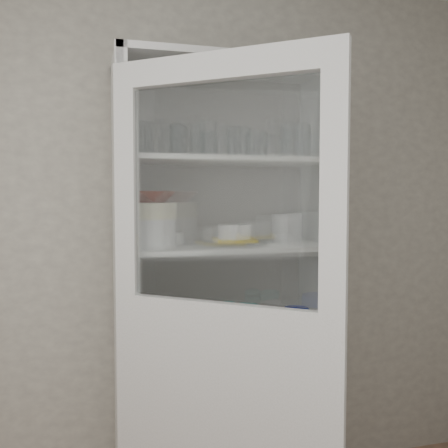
{
  "coord_description": "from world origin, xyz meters",
  "views": [
    {
      "loc": [
        -0.42,
        -0.97,
        1.49
      ],
      "look_at": [
        0.2,
        1.27,
        1.36
      ],
      "focal_mm": 40.0,
      "sensor_mm": 36.0,
      "label": 1
    }
  ],
  "objects": [
    {
      "name": "pantry_cabinet",
      "position": [
        0.2,
        1.34,
        0.94
      ],
      "size": [
        1.0,
        0.45,
        2.1
      ],
      "color": "silver",
      "rests_on": "floor"
    },
    {
      "name": "plate_stack_back",
      "position": [
        -0.07,
        1.4,
        1.29
      ],
      "size": [
        0.2,
        0.2,
        0.06
      ],
      "primitive_type": "cylinder",
      "color": "white",
      "rests_on": "shelf_plates"
    },
    {
      "name": "goblet_2",
      "position": [
        0.43,
        1.35,
        1.74
      ],
      "size": [
        0.07,
        0.07,
        0.15
      ],
      "primitive_type": null,
      "color": "silver",
      "rests_on": "shelf_glass"
    },
    {
      "name": "tumbler_10",
      "position": [
        0.12,
        1.28,
        1.72
      ],
      "size": [
        0.08,
        0.08,
        0.12
      ],
      "primitive_type": "cylinder",
      "rotation": [
        0.0,
        0.0,
        0.35
      ],
      "color": "silver",
      "rests_on": "shelf_glass"
    },
    {
      "name": "plate_stack_front",
      "position": [
        -0.15,
        1.23,
        1.32
      ],
      "size": [
        0.22,
        0.22,
        0.13
      ],
      "primitive_type": "cylinder",
      "color": "white",
      "rests_on": "shelf_plates"
    },
    {
      "name": "tumbler_0",
      "position": [
        -0.21,
        1.12,
        1.73
      ],
      "size": [
        0.09,
        0.09,
        0.14
      ],
      "primitive_type": "cylinder",
      "rotation": [
        0.0,
        0.0,
        -0.39
      ],
      "color": "silver",
      "rests_on": "shelf_glass"
    },
    {
      "name": "white_ramekin",
      "position": [
        0.24,
        1.23,
        1.32
      ],
      "size": [
        0.2,
        0.2,
        0.07
      ],
      "primitive_type": "cylinder",
      "rotation": [
        0.0,
        0.0,
        -0.37
      ],
      "color": "white",
      "rests_on": "yellow_trivet"
    },
    {
      "name": "measuring_cups",
      "position": [
        -0.02,
        1.17,
        0.88
      ],
      "size": [
        0.1,
        0.1,
        0.04
      ],
      "primitive_type": "cylinder",
      "color": "#B5B5B5",
      "rests_on": "shelf_mugs"
    },
    {
      "name": "glass_platter",
      "position": [
        0.24,
        1.23,
        1.27
      ],
      "size": [
        0.32,
        0.32,
        0.02
      ],
      "primitive_type": "cylinder",
      "rotation": [
        0.0,
        0.0,
        -0.07
      ],
      "color": "silver",
      "rests_on": "shelf_plates"
    },
    {
      "name": "tumbler_3",
      "position": [
        0.2,
        1.12,
        1.72
      ],
      "size": [
        0.07,
        0.07,
        0.12
      ],
      "primitive_type": "cylinder",
      "rotation": [
        0.0,
        0.0,
        -0.17
      ],
      "color": "silver",
      "rests_on": "shelf_glass"
    },
    {
      "name": "white_canister",
      "position": [
        -0.21,
        1.29,
        0.93
      ],
      "size": [
        0.13,
        0.13,
        0.13
      ],
      "primitive_type": "cylinder",
      "rotation": [
        0.0,
        0.0,
        0.22
      ],
      "color": "white",
      "rests_on": "shelf_mugs"
    },
    {
      "name": "mug_blue",
      "position": [
        0.53,
        1.19,
        0.91
      ],
      "size": [
        0.13,
        0.13,
        0.1
      ],
      "primitive_type": "imported",
      "rotation": [
        0.0,
        0.0,
        -0.02
      ],
      "color": "#0D2694",
      "rests_on": "shelf_mugs"
    },
    {
      "name": "cupboard_door",
      "position": [
        0.05,
        0.77,
        0.87
      ],
      "size": [
        0.72,
        0.6,
        2.0
      ],
      "rotation": [
        0.0,
        0.0,
        -0.68
      ],
      "color": "silver",
      "rests_on": "floor"
    },
    {
      "name": "cream_dish",
      "position": [
        -0.04,
        1.25,
        0.49
      ],
      "size": [
        0.22,
        0.22,
        0.07
      ],
      "primitive_type": "imported",
      "rotation": [
        0.0,
        0.0,
        -0.04
      ],
      "color": "#EDE6C6",
      "rests_on": "shelf_bot"
    },
    {
      "name": "tumbler_4",
      "position": [
        0.3,
        1.16,
        1.72
      ],
      "size": [
        0.07,
        0.07,
        0.12
      ],
      "primitive_type": "cylinder",
      "rotation": [
        0.0,
        0.0,
        -0.15
      ],
      "color": "silver",
      "rests_on": "shelf_glass"
    },
    {
      "name": "tumbler_12",
      "position": [
        0.26,
        1.18,
        1.73
      ],
      "size": [
        0.07,
        0.07,
        0.13
      ],
      "primitive_type": "cylinder",
      "color": "silver",
      "rests_on": "shelf_glass"
    },
    {
      "name": "teal_jar",
      "position": [
        0.23,
        1.32,
        0.91
      ],
      "size": [
        0.09,
        0.09,
        0.1
      ],
      "color": "teal",
      "rests_on": "shelf_mugs"
    },
    {
      "name": "tumbler_11",
      "position": [
        0.39,
        1.3,
        1.73
      ],
      "size": [
        0.07,
        0.07,
        0.13
      ],
      "primitive_type": "cylinder",
      "rotation": [
        0.0,
        0.0,
        0.05
      ],
      "color": "silver",
      "rests_on": "shelf_glass"
    },
    {
      "name": "tumbler_7",
      "position": [
        -0.16,
        1.29,
        1.74
      ],
      "size": [
        0.1,
        0.1,
        0.15
      ],
      "primitive_type": "cylinder",
      "rotation": [
        0.0,
        0.0,
        -0.34
      ],
      "color": "silver",
      "rests_on": "shelf_glass"
    },
    {
      "name": "tumbler_5",
      "position": [
        0.53,
        1.14,
        1.74
      ],
      "size": [
        0.08,
        0.08,
        0.15
      ],
      "primitive_type": "cylinder",
      "rotation": [
        0.0,
        0.0,
        -0.08
      ],
      "color": "silver",
      "rests_on": "shelf_glass"
    },
    {
      "name": "wall_back",
      "position": [
        0.0,
        1.5,
        1.3
      ],
      "size": [
        3.6,
        0.02,
        2.6
      ],
      "primitive_type": "cube",
      "color": "gray",
      "rests_on": "ground"
    },
    {
      "name": "tumbler_6",
      "position": [
        0.47,
        1.17,
        1.74
      ],
      "size": [
        0.08,
        0.08,
        0.15
      ],
      "primitive_type": "cylinder",
      "rotation": [
        0.0,
        0.0,
        -0.03
      ],
      "color": "silver",
      "rests_on": "shelf_glass"
    },
    {
      "name": "cream_bowl",
      "position": [
        -0.15,
        1.23,
        1.42
      ],
      "size": [
        0.3,
        0.3,
        0.07
      ],
      "primitive_type": "cylinder",
      "rotation": [
        0.0,
        0.0,
        0.42
      ],
      "color": "#EDE6C6",
      "rests_on": "plate_stack_front"
    },
    {
      "name": "goblet_1",
      "position": [
        0.01,
        1.36,
        1.75
      ],
      "size": [
        0.08,
        0.08,
        0.19
      ],
      "primitive_type": null,
      "color": "silver",
      "rests_on": "shelf_glass"
    },
    {
      "name": "mug_teal",
      "position": [
        0.32,
        1.3,
        0.91
      ],
      "size": [
        0.11,
        0.11,
        0.1
      ],
      "primitive_type": "imported",
      "rotation": [
        0.0,
        0.0,
        -0.02
      ],
      "color": "teal",
      "rests_on": "shelf_mugs"
    },
    {
      "name": "tumbler_8",
      "position": [
        0.07,
        1.26,
        1.74
      ],
      "size": [
        0.08,
        0.08,
        0.16
      ],
      "primitive_type": "cylinder",
      "rotation": [
        0.0,
        0.0,
        -0.05
      ],
      "color": "silver",
      "rests_on": "shelf_glass"
    },
    {
      "name": "mug_white",
      "position": [
        0.3,
        1.14,
        0.91
      ],
      "size": [
        0.13,
        0.13,
        0.1
      ],
      "primitive_type": "imported",
      "rotation": [
        0.0,
        0.0,
        -0.27
      ],
      "color": "white",
      "rests_on": "shelf_mugs"
    },
    {
      "name": "tumbler_2",
      "position": [
        0.1,
        1.15,
        1.74
      ],
      "size": [
        0.1,
        0.1,
        0.15
      ],
      "primitive_type": "cylinder",
      "rotation": [
        0.0,
        0.0,
        -0.3
      ],
      "color": "silver",
      "rests_on": "shelf_glass"
    },
    {
      "name": "tin_box",
      "position": [
        0.39,
        1.27,
        0.49
      ],
      "size": [
        0.21,
        0.18,
        0.05
      ],
      "primitive_type": "cube",
      "rotation": [
        0.0,
        0.0,
        0.34
      ],
      "color": "#AAA9B1",
      "rests_on": "shelf_bot"
    },
    {
      "name": "yellow_trivet",
      "position": [
        0.24,
        1.23,
        1.28
      ],
      "size": [
        0.21,
        0.21,
        0.01
      ],
      "primitive_type": "cube",
      "rotation": [
        0.0,
        0.0,
        -0.12
      ],
      "color": "yellow",
      "rests_on": "glass_platter"
    },
    {
      "name": "terracotta_bowl",
      "position": [
        -0.15,
        1.23,
        1.48
      ],
      "size": [
        0.28,
        0.28,
        0.05
      ],
      "primitive_type": "imported",
      "rotation": [
        0.0,
        0.0,
        -0.41
      ],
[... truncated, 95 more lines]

